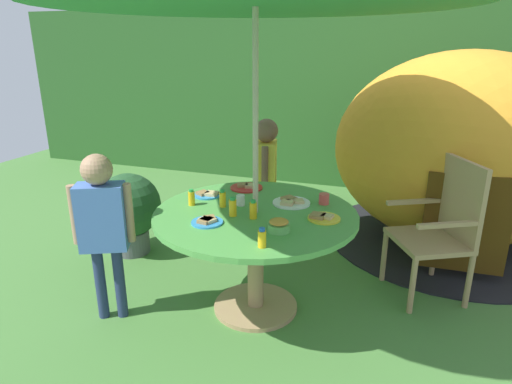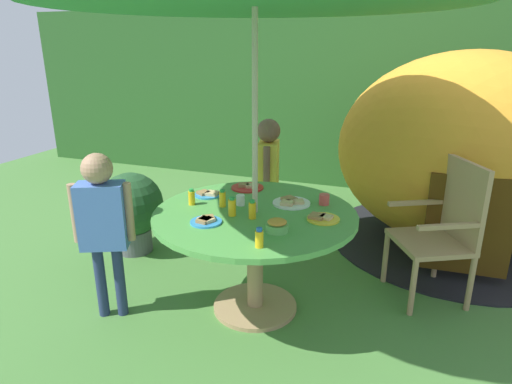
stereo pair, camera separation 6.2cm
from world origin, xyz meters
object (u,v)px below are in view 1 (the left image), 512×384
dome_tent (460,151)px  plate_near_right (207,221)px  garden_table (256,232)px  cup_far (324,199)px  juice_bottle_center_front (262,238)px  plate_far_left (207,194)px  plate_mid_left (323,217)px  juice_bottle_back_edge (192,198)px  wooden_chair (443,224)px  child_in_yellow_shirt (266,167)px  plate_front_edge (247,187)px  plate_mid_right (291,202)px  juice_bottle_center_back (233,207)px  juice_bottle_near_left (253,210)px  juice_bottle_far_right (223,199)px  potted_plant (129,209)px  child_in_blue_shirt (102,217)px  snack_bowl (279,225)px  cup_near (241,200)px

dome_tent → plate_near_right: dome_tent is taller
garden_table → cup_far: (0.39, 0.29, 0.18)m
juice_bottle_center_front → plate_far_left: bearing=133.4°
plate_far_left → plate_mid_left: (0.87, -0.17, -0.00)m
cup_far → juice_bottle_back_edge: bearing=-159.7°
wooden_chair → cup_far: wooden_chair is taller
child_in_yellow_shirt → plate_front_edge: (0.01, -0.53, -0.01)m
plate_mid_right → juice_bottle_center_back: juice_bottle_center_back is taller
dome_tent → juice_bottle_near_left: 2.22m
wooden_chair → plate_mid_left: bearing=-78.7°
dome_tent → juice_bottle_far_right: 2.29m
wooden_chair → plate_mid_left: 0.98m
potted_plant → juice_bottle_center_front: 1.83m
plate_near_right → juice_bottle_center_back: 0.20m
child_in_blue_shirt → plate_front_edge: 1.07m
juice_bottle_far_right → plate_far_left: bearing=138.9°
child_in_blue_shirt → snack_bowl: bearing=-16.6°
wooden_chair → child_in_blue_shirt: 2.32m
plate_front_edge → plate_mid_left: 0.78m
dome_tent → snack_bowl: dome_tent is taller
plate_mid_left → juice_bottle_near_left: (-0.42, -0.13, 0.05)m
juice_bottle_back_edge → snack_bowl: bearing=-18.7°
plate_near_right → cup_far: 0.83m
juice_bottle_near_left → juice_bottle_center_back: 0.14m
snack_bowl → cup_far: size_ratio=1.86×
child_in_yellow_shirt → plate_near_right: child_in_yellow_shirt is taller
plate_far_left → juice_bottle_center_front: size_ratio=1.71×
garden_table → plate_mid_right: size_ratio=5.15×
juice_bottle_center_back → child_in_yellow_shirt: bearing=96.4°
plate_far_left → plate_mid_right: bearing=3.8°
plate_mid_left → plate_near_right: bearing=-156.1°
child_in_yellow_shirt → cup_near: size_ratio=16.16×
child_in_blue_shirt → child_in_yellow_shirt: bearing=40.4°
garden_table → wooden_chair: wooden_chair is taller
dome_tent → juice_bottle_center_back: size_ratio=18.60×
plate_mid_left → plate_mid_right: bearing=141.1°
child_in_blue_shirt → cup_near: size_ratio=15.71×
child_in_blue_shirt → cup_far: bearing=4.1°
potted_plant → juice_bottle_back_edge: bearing=-29.8°
child_in_blue_shirt → cup_far: child_in_blue_shirt is taller
plate_far_left → juice_bottle_back_edge: (-0.02, -0.20, 0.04)m
child_in_blue_shirt → juice_bottle_center_front: (1.08, -0.08, 0.05)m
juice_bottle_center_back → cup_near: bearing=96.0°
cup_near → juice_bottle_center_front: bearing=-59.3°
plate_front_edge → cup_near: (0.09, -0.36, 0.03)m
dome_tent → child_in_yellow_shirt: dome_tent is taller
plate_far_left → potted_plant: bearing=161.7°
potted_plant → plate_far_left: plate_far_left is taller
garden_table → plate_mid_left: plate_mid_left is taller
snack_bowl → plate_front_edge: 0.82m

